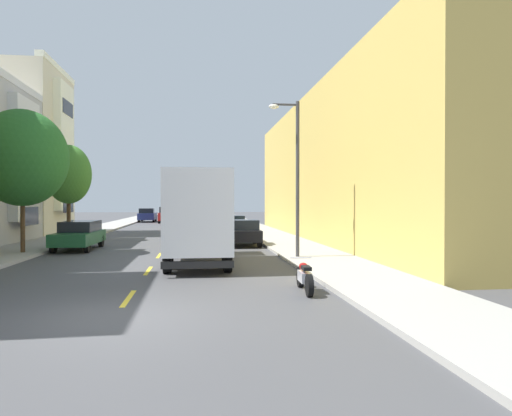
{
  "coord_description": "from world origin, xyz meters",
  "views": [
    {
      "loc": [
        1.78,
        -10.63,
        2.5
      ],
      "look_at": [
        5.63,
        20.56,
        2.11
      ],
      "focal_mm": 33.38,
      "sensor_mm": 36.0,
      "label": 1
    }
  ],
  "objects_px": {
    "parked_pickup_navy": "(147,215)",
    "moving_red_sedan": "(167,215)",
    "parked_pickup_silver": "(217,215)",
    "street_tree_second": "(22,158)",
    "parked_hatchback_teal": "(233,225)",
    "parked_motorcycle": "(305,277)",
    "parked_wagon_forest": "(79,234)",
    "street_lamp": "(294,167)",
    "parked_suv_charcoal": "(224,217)",
    "delivery_box_truck": "(198,214)",
    "parked_hatchback_black": "(244,233)",
    "street_tree_third": "(68,174)"
  },
  "relations": [
    {
      "from": "parked_pickup_navy",
      "to": "moving_red_sedan",
      "type": "bearing_deg",
      "value": -47.84
    },
    {
      "from": "parked_pickup_silver",
      "to": "moving_red_sedan",
      "type": "bearing_deg",
      "value": -148.99
    },
    {
      "from": "street_tree_second",
      "to": "parked_pickup_silver",
      "type": "distance_m",
      "value": 39.83
    },
    {
      "from": "parked_hatchback_teal",
      "to": "parked_motorcycle",
      "type": "xyz_separation_m",
      "value": [
        0.28,
        -22.74,
        -0.35
      ]
    },
    {
      "from": "parked_wagon_forest",
      "to": "street_tree_second",
      "type": "bearing_deg",
      "value": -129.82
    },
    {
      "from": "street_lamp",
      "to": "parked_motorcycle",
      "type": "xyz_separation_m",
      "value": [
        -1.2,
        -7.26,
        -3.63
      ]
    },
    {
      "from": "parked_hatchback_teal",
      "to": "parked_motorcycle",
      "type": "distance_m",
      "value": 22.75
    },
    {
      "from": "parked_pickup_navy",
      "to": "street_lamp",
      "type": "bearing_deg",
      "value": -75.69
    },
    {
      "from": "street_lamp",
      "to": "parked_suv_charcoal",
      "type": "relative_size",
      "value": 1.39
    },
    {
      "from": "parked_pickup_navy",
      "to": "parked_pickup_silver",
      "type": "bearing_deg",
      "value": 4.47
    },
    {
      "from": "street_tree_second",
      "to": "parked_motorcycle",
      "type": "height_order",
      "value": "street_tree_second"
    },
    {
      "from": "delivery_box_truck",
      "to": "parked_wagon_forest",
      "type": "bearing_deg",
      "value": 133.64
    },
    {
      "from": "moving_red_sedan",
      "to": "parked_suv_charcoal",
      "type": "bearing_deg",
      "value": -57.21
    },
    {
      "from": "parked_pickup_navy",
      "to": "moving_red_sedan",
      "type": "relative_size",
      "value": 1.11
    },
    {
      "from": "parked_wagon_forest",
      "to": "parked_motorcycle",
      "type": "height_order",
      "value": "parked_wagon_forest"
    },
    {
      "from": "parked_suv_charcoal",
      "to": "parked_wagon_forest",
      "type": "relative_size",
      "value": 1.02
    },
    {
      "from": "street_lamp",
      "to": "moving_red_sedan",
      "type": "distance_m",
      "value": 38.8
    },
    {
      "from": "parked_suv_charcoal",
      "to": "moving_red_sedan",
      "type": "height_order",
      "value": "same"
    },
    {
      "from": "parked_wagon_forest",
      "to": "parked_hatchback_black",
      "type": "xyz_separation_m",
      "value": [
        8.82,
        1.07,
        -0.05
      ]
    },
    {
      "from": "parked_hatchback_black",
      "to": "street_tree_second",
      "type": "bearing_deg",
      "value": -162.24
    },
    {
      "from": "parked_pickup_silver",
      "to": "parked_pickup_navy",
      "type": "distance_m",
      "value": 8.75
    },
    {
      "from": "delivery_box_truck",
      "to": "parked_pickup_silver",
      "type": "height_order",
      "value": "delivery_box_truck"
    },
    {
      "from": "street_lamp",
      "to": "parked_motorcycle",
      "type": "relative_size",
      "value": 3.27
    },
    {
      "from": "parked_wagon_forest",
      "to": "moving_red_sedan",
      "type": "height_order",
      "value": "moving_red_sedan"
    },
    {
      "from": "parked_hatchback_black",
      "to": "moving_red_sedan",
      "type": "bearing_deg",
      "value": 101.32
    },
    {
      "from": "parked_hatchback_black",
      "to": "parked_motorcycle",
      "type": "xyz_separation_m",
      "value": [
        0.33,
        -14.07,
        -0.35
      ]
    },
    {
      "from": "parked_pickup_silver",
      "to": "parked_motorcycle",
      "type": "distance_m",
      "value": 48.8
    },
    {
      "from": "parked_pickup_silver",
      "to": "parked_hatchback_black",
      "type": "height_order",
      "value": "parked_pickup_silver"
    },
    {
      "from": "delivery_box_truck",
      "to": "street_tree_second",
      "type": "bearing_deg",
      "value": 153.45
    },
    {
      "from": "street_lamp",
      "to": "parked_hatchback_teal",
      "type": "bearing_deg",
      "value": 95.44
    },
    {
      "from": "parked_suv_charcoal",
      "to": "parked_hatchback_teal",
      "type": "distance_m",
      "value": 12.74
    },
    {
      "from": "parked_pickup_silver",
      "to": "parked_motorcycle",
      "type": "height_order",
      "value": "parked_pickup_silver"
    },
    {
      "from": "parked_hatchback_teal",
      "to": "street_tree_third",
      "type": "bearing_deg",
      "value": -159.47
    },
    {
      "from": "street_tree_third",
      "to": "parked_motorcycle",
      "type": "bearing_deg",
      "value": -59.15
    },
    {
      "from": "street_tree_second",
      "to": "moving_red_sedan",
      "type": "distance_m",
      "value": 35.05
    },
    {
      "from": "street_lamp",
      "to": "street_tree_second",
      "type": "bearing_deg",
      "value": 164.87
    },
    {
      "from": "delivery_box_truck",
      "to": "parked_suv_charcoal",
      "type": "xyz_separation_m",
      "value": [
        2.63,
        28.98,
        -1.05
      ]
    },
    {
      "from": "parked_wagon_forest",
      "to": "parked_hatchback_black",
      "type": "relative_size",
      "value": 1.17
    },
    {
      "from": "street_tree_second",
      "to": "parked_motorcycle",
      "type": "distance_m",
      "value": 15.94
    },
    {
      "from": "parked_hatchback_teal",
      "to": "parked_motorcycle",
      "type": "bearing_deg",
      "value": -89.3
    },
    {
      "from": "parked_hatchback_black",
      "to": "moving_red_sedan",
      "type": "height_order",
      "value": "moving_red_sedan"
    },
    {
      "from": "moving_red_sedan",
      "to": "parked_motorcycle",
      "type": "xyz_separation_m",
      "value": [
        6.55,
        -45.16,
        -0.58
      ]
    },
    {
      "from": "parked_pickup_silver",
      "to": "parked_hatchback_black",
      "type": "relative_size",
      "value": 1.33
    },
    {
      "from": "street_tree_second",
      "to": "moving_red_sedan",
      "type": "xyz_separation_m",
      "value": [
        4.6,
        34.56,
        -3.6
      ]
    },
    {
      "from": "street_tree_second",
      "to": "street_tree_third",
      "type": "distance_m",
      "value": 8.07
    },
    {
      "from": "street_tree_third",
      "to": "parked_motorcycle",
      "type": "relative_size",
      "value": 2.94
    },
    {
      "from": "street_tree_third",
      "to": "parked_suv_charcoal",
      "type": "xyz_separation_m",
      "value": [
        10.83,
        16.81,
        -3.29
      ]
    },
    {
      "from": "street_lamp",
      "to": "parked_pickup_silver",
      "type": "xyz_separation_m",
      "value": [
        -1.7,
        41.53,
        -3.21
      ]
    },
    {
      "from": "parked_wagon_forest",
      "to": "moving_red_sedan",
      "type": "bearing_deg",
      "value": 85.38
    },
    {
      "from": "delivery_box_truck",
      "to": "moving_red_sedan",
      "type": "xyz_separation_m",
      "value": [
        -3.6,
        38.65,
        -1.05
      ]
    }
  ]
}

